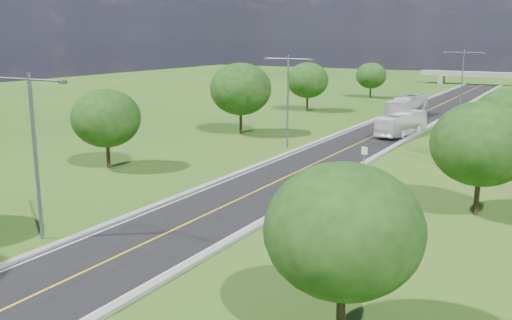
{
  "coord_description": "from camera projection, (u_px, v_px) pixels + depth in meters",
  "views": [
    {
      "loc": [
        21.49,
        -9.96,
        12.08
      ],
      "look_at": [
        0.99,
        25.87,
        3.0
      ],
      "focal_mm": 40.0,
      "sensor_mm": 36.0,
      "label": 1
    }
  ],
  "objects": [
    {
      "name": "road",
      "position": [
        396.0,
        126.0,
        77.41
      ],
      "size": [
        8.0,
        150.0,
        0.06
      ],
      "primitive_type": "cube",
      "color": "black",
      "rests_on": "ground"
    },
    {
      "name": "tree_ld",
      "position": [
        308.0,
        80.0,
        91.37
      ],
      "size": [
        6.72,
        6.72,
        7.82
      ],
      "color": "black",
      "rests_on": "ground"
    },
    {
      "name": "tree_lc",
      "position": [
        241.0,
        89.0,
        69.93
      ],
      "size": [
        7.56,
        7.56,
        8.79
      ],
      "color": "black",
      "rests_on": "ground"
    },
    {
      "name": "tree_rc",
      "position": [
        505.0,
        114.0,
        57.34
      ],
      "size": [
        5.88,
        5.88,
        6.84
      ],
      "color": "black",
      "rests_on": "ground"
    },
    {
      "name": "speed_limit_sign",
      "position": [
        364.0,
        155.0,
        50.8
      ],
      "size": [
        0.55,
        0.09,
        2.4
      ],
      "color": "slate",
      "rests_on": "ground"
    },
    {
      "name": "streetlight_mid_left",
      "position": [
        288.0,
        93.0,
        61.24
      ],
      "size": [
        5.9,
        0.25,
        10.0
      ],
      "color": "slate",
      "rests_on": "ground"
    },
    {
      "name": "tree_rb",
      "position": [
        481.0,
        144.0,
        38.07
      ],
      "size": [
        6.72,
        6.72,
        7.82
      ],
      "color": "black",
      "rests_on": "ground"
    },
    {
      "name": "overpass",
      "position": [
        483.0,
        75.0,
        139.62
      ],
      "size": [
        30.0,
        3.0,
        3.2
      ],
      "color": "gray",
      "rests_on": "ground"
    },
    {
      "name": "bus_outbound",
      "position": [
        402.0,
        123.0,
        69.71
      ],
      "size": [
        3.91,
        10.44,
        2.84
      ],
      "primitive_type": "imported",
      "rotation": [
        0.0,
        0.0,
        2.99
      ],
      "color": "white",
      "rests_on": "road"
    },
    {
      "name": "tree_lb",
      "position": [
        106.0,
        118.0,
        51.96
      ],
      "size": [
        6.3,
        6.3,
        7.33
      ],
      "color": "black",
      "rests_on": "ground"
    },
    {
      "name": "streetlight_near_left",
      "position": [
        34.0,
        142.0,
        33.27
      ],
      "size": [
        5.9,
        0.25,
        10.0
      ],
      "color": "slate",
      "rests_on": "ground"
    },
    {
      "name": "curb_left",
      "position": [
        366.0,
        123.0,
        79.45
      ],
      "size": [
        0.5,
        150.0,
        0.22
      ],
      "primitive_type": "cube",
      "color": "gray",
      "rests_on": "ground"
    },
    {
      "name": "tree_le",
      "position": [
        371.0,
        76.0,
        110.64
      ],
      "size": [
        5.88,
        5.88,
        6.84
      ],
      "color": "black",
      "rests_on": "ground"
    },
    {
      "name": "streetlight_far_right",
      "position": [
        462.0,
        78.0,
        83.4
      ],
      "size": [
        5.9,
        0.25,
        10.0
      ],
      "color": "slate",
      "rests_on": "ground"
    },
    {
      "name": "ground",
      "position": [
        383.0,
        132.0,
        72.33
      ],
      "size": [
        260.0,
        260.0,
        0.0
      ],
      "primitive_type": "plane",
      "color": "#1D4C15",
      "rests_on": "ground"
    },
    {
      "name": "curb_right",
      "position": [
        428.0,
        127.0,
        75.33
      ],
      "size": [
        0.5,
        150.0,
        0.22
      ],
      "primitive_type": "cube",
      "color": "gray",
      "rests_on": "ground"
    },
    {
      "name": "bus_inbound",
      "position": [
        407.0,
        107.0,
        84.26
      ],
      "size": [
        3.32,
        11.61,
        3.2
      ],
      "primitive_type": "imported",
      "rotation": [
        0.0,
        0.0,
        -0.06
      ],
      "color": "silver",
      "rests_on": "road"
    },
    {
      "name": "tree_ra",
      "position": [
        344.0,
        230.0,
        22.15
      ],
      "size": [
        6.3,
        6.3,
        7.33
      ],
      "color": "black",
      "rests_on": "ground"
    }
  ]
}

